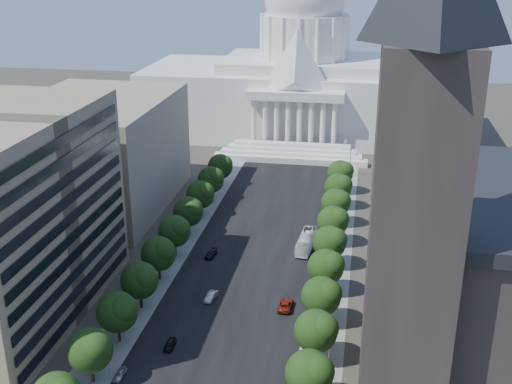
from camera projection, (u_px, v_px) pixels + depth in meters
The scene contains 35 objects.
road_asphalt at pixel (263, 229), 165.09m from camera, with size 30.00×260.00×0.01m, color black.
sidewalk_left at pixel (192, 224), 168.12m from camera, with size 8.00×260.00×0.02m, color gray.
sidewalk_right at pixel (337, 235), 162.05m from camera, with size 8.00×260.00×0.02m, color gray.
capitol at pixel (303, 82), 245.32m from camera, with size 120.00×56.00×73.00m.
office_block_left_far at pixel (97, 153), 176.62m from camera, with size 38.00×52.00×30.00m, color gray.
romanesque_right at pixel (501, 271), 96.71m from camera, with size 49.10×51.50×83.50m.
tree_l_b at pixel (91, 350), 104.67m from camera, with size 7.79×7.60×9.97m.
tree_l_c at pixel (118, 311), 115.72m from camera, with size 7.79×7.60×9.97m.
tree_l_d at pixel (141, 280), 126.76m from camera, with size 7.79×7.60×9.97m.
tree_l_e at pixel (160, 253), 137.81m from camera, with size 7.79×7.60×9.97m.
tree_l_f at pixel (176, 230), 148.86m from camera, with size 7.79×7.60×9.97m.
tree_l_g at pixel (189, 211), 159.91m from camera, with size 7.79×7.60×9.97m.
tree_l_h at pixel (201, 194), 170.96m from camera, with size 7.79×7.60×9.97m.
tree_l_i at pixel (212, 179), 182.00m from camera, with size 7.79×7.60×9.97m.
tree_l_j at pixel (221, 166), 193.05m from camera, with size 7.79×7.60×9.97m.
tree_r_b at pixel (311, 373), 98.92m from camera, with size 7.79×7.60×9.97m.
tree_r_c at pixel (318, 330), 109.96m from camera, with size 7.79×7.60×9.97m.
tree_r_d at pixel (323, 295), 121.01m from camera, with size 7.79×7.60×9.97m.
tree_r_e at pixel (327, 266), 132.06m from camera, with size 7.79×7.60×9.97m.
tree_r_f at pixel (331, 242), 143.11m from camera, with size 7.79×7.60×9.97m.
tree_r_g at pixel (334, 221), 154.16m from camera, with size 7.79×7.60×9.97m.
tree_r_h at pixel (337, 202), 165.20m from camera, with size 7.79×7.60×9.97m.
tree_r_i at pixel (339, 187), 176.25m from camera, with size 7.79×7.60×9.97m.
tree_r_j at pixel (341, 172), 187.30m from camera, with size 7.79×7.60×9.97m.
streetlight_b at pixel (326, 337), 109.20m from camera, with size 2.61×0.44×9.00m.
streetlight_c at pixel (335, 269), 132.21m from camera, with size 2.61×0.44×9.00m.
streetlight_d at pixel (341, 222), 155.23m from camera, with size 2.61×0.44×9.00m.
streetlight_e at pixel (345, 186), 178.25m from camera, with size 2.61×0.44×9.00m.
streetlight_f at pixel (349, 159), 201.26m from camera, with size 2.61×0.44×9.00m.
car_dark_a at pixel (170, 344), 116.06m from camera, with size 1.61×4.01×1.37m, color black.
car_silver at pixel (211, 297), 131.85m from camera, with size 1.56×4.48×1.48m, color #AEB0B6.
car_red at pixel (285, 305), 128.63m from camera, with size 2.66×5.76×1.60m, color maroon.
car_dark_b at pixel (211, 254), 150.35m from camera, with size 1.93×4.76×1.38m, color black.
car_parked at pixel (120, 374), 107.99m from camera, with size 1.50×3.74×1.27m, color #A5A6AC.
city_bus at pixel (306, 241), 154.08m from camera, with size 3.07×13.13×3.66m, color white.
Camera 1 is at (24.02, -58.91, 67.82)m, focal length 45.00 mm.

